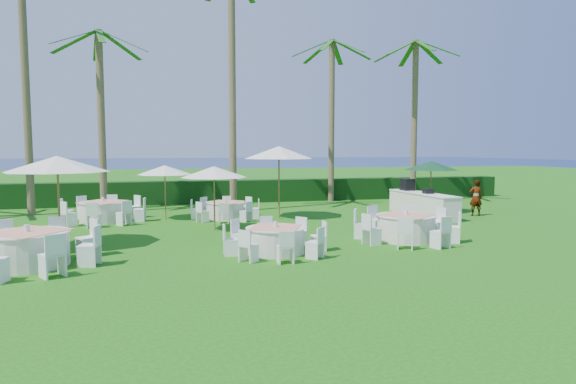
# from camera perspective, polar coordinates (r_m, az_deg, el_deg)

# --- Properties ---
(ground) EXTENTS (120.00, 120.00, 0.00)m
(ground) POSITION_cam_1_polar(r_m,az_deg,el_deg) (14.38, -3.91, -6.37)
(ground) COLOR #145F10
(ground) RESTS_ON ground
(hedge) EXTENTS (34.00, 1.00, 1.20)m
(hedge) POSITION_cam_1_polar(r_m,az_deg,el_deg) (26.09, -8.64, 0.04)
(hedge) COLOR black
(hedge) RESTS_ON ground
(ocean) EXTENTS (260.00, 260.00, 0.00)m
(ocean) POSITION_cam_1_polar(r_m,az_deg,el_deg) (115.93, -12.99, 3.48)
(ocean) COLOR #061443
(ocean) RESTS_ON ground
(banquet_table_a) EXTENTS (3.42, 3.42, 1.02)m
(banquet_table_a) POSITION_cam_1_polar(r_m,az_deg,el_deg) (13.39, -28.46, -5.86)
(banquet_table_a) COLOR silver
(banquet_table_a) RESTS_ON ground
(banquet_table_b) EXTENTS (2.86, 2.86, 0.88)m
(banquet_table_b) POSITION_cam_1_polar(r_m,az_deg,el_deg) (13.29, -1.50, -5.63)
(banquet_table_b) COLOR silver
(banquet_table_b) RESTS_ON ground
(banquet_table_c) EXTENTS (3.21, 3.21, 0.98)m
(banquet_table_c) POSITION_cam_1_polar(r_m,az_deg,el_deg) (15.56, 13.79, -4.03)
(banquet_table_c) COLOR silver
(banquet_table_c) RESTS_ON ground
(banquet_table_d) EXTENTS (3.24, 3.24, 0.97)m
(banquet_table_d) POSITION_cam_1_polar(r_m,az_deg,el_deg) (20.31, -21.05, -2.13)
(banquet_table_d) COLOR silver
(banquet_table_d) RESTS_ON ground
(banquet_table_e) EXTENTS (2.81, 2.81, 0.86)m
(banquet_table_e) POSITION_cam_1_polar(r_m,az_deg,el_deg) (19.99, -7.43, -2.11)
(banquet_table_e) COLOR silver
(banquet_table_e) RESTS_ON ground
(umbrella_a) EXTENTS (2.89, 2.89, 2.66)m
(umbrella_a) POSITION_cam_1_polar(r_m,az_deg,el_deg) (15.38, -25.68, 3.01)
(umbrella_a) COLOR brown
(umbrella_a) RESTS_ON ground
(umbrella_b) EXTENTS (2.30, 2.30, 2.26)m
(umbrella_b) POSITION_cam_1_polar(r_m,az_deg,el_deg) (16.99, -8.77, 2.36)
(umbrella_b) COLOR brown
(umbrella_b) RESTS_ON ground
(umbrella_c) EXTENTS (2.17, 2.17, 2.21)m
(umbrella_c) POSITION_cam_1_polar(r_m,az_deg,el_deg) (20.20, -14.40, 2.54)
(umbrella_c) COLOR brown
(umbrella_c) RESTS_ON ground
(umbrella_d) EXTENTS (2.88, 2.88, 2.99)m
(umbrella_d) POSITION_cam_1_polar(r_m,az_deg,el_deg) (19.85, -1.08, 4.70)
(umbrella_d) COLOR brown
(umbrella_d) RESTS_ON ground
(umbrella_green) EXTENTS (2.46, 2.46, 2.33)m
(umbrella_green) POSITION_cam_1_polar(r_m,az_deg,el_deg) (22.76, 16.61, 3.01)
(umbrella_green) COLOR brown
(umbrella_green) RESTS_ON ground
(buffet_table) EXTENTS (1.09, 4.32, 1.52)m
(buffet_table) POSITION_cam_1_polar(r_m,az_deg,el_deg) (21.56, 15.58, -1.30)
(buffet_table) COLOR silver
(buffet_table) RESTS_ON ground
(staff_person) EXTENTS (0.64, 0.48, 1.57)m
(staff_person) POSITION_cam_1_polar(r_m,az_deg,el_deg) (22.21, 21.37, -0.63)
(staff_person) COLOR gray
(staff_person) RESTS_ON ground
(palm_a) EXTENTS (4.35, 4.29, 11.57)m
(palm_a) POSITION_cam_1_polar(r_m,az_deg,el_deg) (23.85, -28.73, 12.68)
(palm_a) COLOR brown
(palm_a) RESTS_ON ground
(palm_b) EXTENTS (4.24, 4.37, 8.09)m
(palm_b) POSITION_cam_1_polar(r_m,az_deg,el_deg) (23.16, -21.27, 8.78)
(palm_b) COLOR brown
(palm_b) RESTS_ON ground
(palm_c) EXTENTS (4.40, 4.13, 10.94)m
(palm_c) POSITION_cam_1_polar(r_m,az_deg,el_deg) (22.35, -6.63, 12.98)
(palm_c) COLOR brown
(palm_c) RESTS_ON ground
(palm_d) EXTENTS (4.41, 4.04, 8.79)m
(palm_d) POSITION_cam_1_polar(r_m,az_deg,el_deg) (26.75, 5.18, 9.31)
(palm_d) COLOR brown
(palm_d) RESTS_ON ground
(palm_e) EXTENTS (4.15, 4.40, 8.57)m
(palm_e) POSITION_cam_1_polar(r_m,az_deg,el_deg) (26.65, 14.75, 8.94)
(palm_e) COLOR brown
(palm_e) RESTS_ON ground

